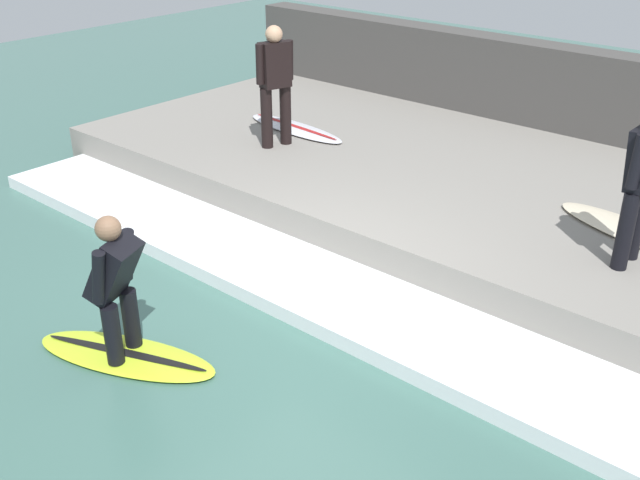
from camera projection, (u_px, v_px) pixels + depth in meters
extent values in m
plane|color=#426B60|center=(295.00, 317.00, 7.25)|extent=(28.00, 28.00, 0.00)
cube|color=gray|center=(471.00, 194.00, 9.33)|extent=(4.40, 10.86, 0.50)
cube|color=#474442|center=(563.00, 106.00, 10.72)|extent=(0.50, 11.40, 1.66)
cube|color=white|center=(326.00, 292.00, 7.52)|extent=(1.17, 10.32, 0.16)
ellipsoid|color=#BFE02D|center=(126.00, 356.00, 6.63)|extent=(1.16, 1.83, 0.06)
ellipsoid|color=black|center=(126.00, 353.00, 6.62)|extent=(0.68, 1.53, 0.01)
cylinder|color=black|center=(113.00, 335.00, 6.37)|extent=(0.15, 0.15, 0.56)
cylinder|color=black|center=(131.00, 318.00, 6.61)|extent=(0.15, 0.15, 0.56)
cube|color=black|center=(114.00, 269.00, 6.24)|extent=(0.50, 0.55, 0.60)
sphere|color=#846047|center=(108.00, 229.00, 6.07)|extent=(0.22, 0.22, 0.22)
cylinder|color=black|center=(99.00, 278.00, 6.05)|extent=(0.11, 0.21, 0.51)
cylinder|color=black|center=(127.00, 255.00, 6.40)|extent=(0.11, 0.21, 0.51)
cylinder|color=black|center=(637.00, 221.00, 7.13)|extent=(0.15, 0.15, 0.77)
cylinder|color=black|center=(625.00, 231.00, 6.93)|extent=(0.15, 0.15, 0.77)
cylinder|color=black|center=(637.00, 162.00, 6.57)|extent=(0.11, 0.12, 0.51)
cylinder|color=black|center=(286.00, 115.00, 10.12)|extent=(0.15, 0.15, 0.81)
cylinder|color=black|center=(267.00, 118.00, 9.97)|extent=(0.15, 0.15, 0.81)
cube|color=black|center=(275.00, 65.00, 9.73)|extent=(0.43, 0.34, 0.59)
sphere|color=tan|center=(274.00, 34.00, 9.56)|extent=(0.22, 0.22, 0.22)
cylinder|color=black|center=(289.00, 60.00, 9.82)|extent=(0.11, 0.12, 0.52)
cylinder|color=black|center=(260.00, 64.00, 9.61)|extent=(0.11, 0.12, 0.52)
ellipsoid|color=silver|center=(295.00, 128.00, 10.79)|extent=(0.60, 1.85, 0.06)
ellipsoid|color=#B21E1E|center=(295.00, 126.00, 10.77)|extent=(0.21, 1.68, 0.01)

